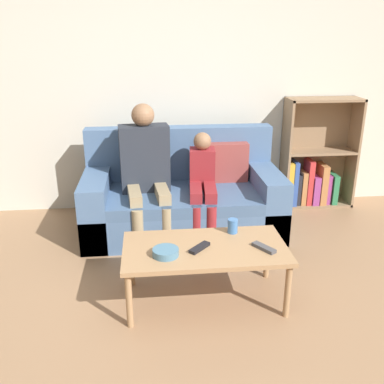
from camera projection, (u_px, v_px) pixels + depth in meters
wall_back at (174, 76)px, 4.07m from camera, size 12.00×0.06×2.60m
couch at (183, 198)px, 3.87m from camera, size 1.72×0.87×0.88m
bookshelf at (313, 166)px, 4.38m from camera, size 0.72×0.28×1.10m
coffee_table at (205, 252)px, 2.77m from camera, size 1.06×0.55×0.40m
person_adult at (145, 164)px, 3.63m from camera, size 0.44×0.64×1.14m
person_child at (203, 181)px, 3.68m from camera, size 0.27×0.62×0.89m
cup_near at (233, 226)px, 2.93m from camera, size 0.07×0.07×0.10m
tv_remote_0 at (200, 248)px, 2.72m from camera, size 0.15×0.16×0.02m
tv_remote_1 at (264, 248)px, 2.72m from camera, size 0.13×0.17×0.02m
snack_bowl at (166, 252)px, 2.63m from camera, size 0.16×0.16×0.05m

